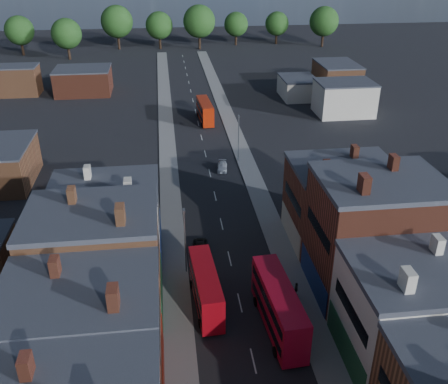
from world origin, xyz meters
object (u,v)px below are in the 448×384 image
object	(u,v)px
bus_2	(205,111)
car_3	(222,167)
bus_1	(279,307)
car_2	(200,248)
ped_3	(296,289)
bus_0	(206,287)

from	to	relation	value
bus_2	car_3	size ratio (longest dim) A/B	2.63
bus_1	car_2	size ratio (longest dim) A/B	2.87
ped_3	car_2	bearing A→B (deg)	60.24
bus_1	bus_2	distance (m)	61.14
ped_3	bus_1	bearing A→B (deg)	162.19
car_3	bus_2	bearing A→B (deg)	99.49
car_3	bus_1	bearing A→B (deg)	-80.63
bus_1	car_2	world-z (taller)	bus_1
bus_1	car_3	xyz separation A→B (m)	(-0.92, 37.14, -2.03)
bus_0	bus_1	size ratio (longest dim) A/B	0.88
bus_1	car_2	bearing A→B (deg)	110.53
bus_0	ped_3	distance (m)	9.57
bus_1	ped_3	distance (m)	5.43
bus_0	car_2	world-z (taller)	bus_0
car_2	ped_3	distance (m)	13.41
bus_1	bus_0	bearing A→B (deg)	143.47
bus_1	car_3	bearing A→B (deg)	87.29
bus_0	car_2	bearing A→B (deg)	85.26
bus_0	car_3	xyz separation A→B (m)	(5.65, 32.97, -1.71)
car_2	car_3	xyz separation A→B (m)	(5.48, 23.19, 0.00)
bus_2	ped_3	world-z (taller)	bus_2
bus_0	bus_2	distance (m)	57.16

